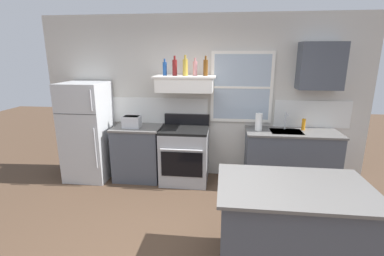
{
  "coord_description": "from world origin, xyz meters",
  "views": [
    {
      "loc": [
        0.38,
        -2.44,
        2.07
      ],
      "look_at": [
        -0.05,
        1.2,
        1.1
      ],
      "focal_mm": 26.05,
      "sensor_mm": 36.0,
      "label": 1
    }
  ],
  "objects_px": {
    "dish_soap_bottle": "(304,124)",
    "bottle_rose_pink": "(195,68)",
    "paper_towel_roll": "(259,122)",
    "stove_range": "(185,155)",
    "kitchen_island": "(290,229)",
    "bottle_champagne_gold_foil": "(185,67)",
    "refrigerator": "(87,131)",
    "toaster": "(132,122)",
    "bottle_red_label_wine": "(175,67)",
    "bottle_blue_liqueur": "(165,68)",
    "bottle_amber_wine": "(206,67)"
  },
  "relations": [
    {
      "from": "bottle_champagne_gold_foil",
      "to": "toaster",
      "type": "bearing_deg",
      "value": -173.31
    },
    {
      "from": "bottle_blue_liqueur",
      "to": "bottle_red_label_wine",
      "type": "bearing_deg",
      "value": -3.82
    },
    {
      "from": "bottle_blue_liqueur",
      "to": "bottle_rose_pink",
      "type": "xyz_separation_m",
      "value": [
        0.48,
        0.01,
        0.01
      ]
    },
    {
      "from": "toaster",
      "to": "kitchen_island",
      "type": "relative_size",
      "value": 0.21
    },
    {
      "from": "bottle_amber_wine",
      "to": "bottle_red_label_wine",
      "type": "bearing_deg",
      "value": -178.78
    },
    {
      "from": "toaster",
      "to": "bottle_red_label_wine",
      "type": "height_order",
      "value": "bottle_red_label_wine"
    },
    {
      "from": "bottle_champagne_gold_foil",
      "to": "paper_towel_roll",
      "type": "bearing_deg",
      "value": -1.75
    },
    {
      "from": "refrigerator",
      "to": "bottle_blue_liqueur",
      "type": "xyz_separation_m",
      "value": [
        1.32,
        0.14,
        1.04
      ]
    },
    {
      "from": "bottle_red_label_wine",
      "to": "bottle_rose_pink",
      "type": "distance_m",
      "value": 0.32
    },
    {
      "from": "stove_range",
      "to": "kitchen_island",
      "type": "relative_size",
      "value": 0.78
    },
    {
      "from": "kitchen_island",
      "to": "paper_towel_roll",
      "type": "bearing_deg",
      "value": 93.5
    },
    {
      "from": "stove_range",
      "to": "bottle_amber_wine",
      "type": "distance_m",
      "value": 1.45
    },
    {
      "from": "refrigerator",
      "to": "bottle_amber_wine",
      "type": "xyz_separation_m",
      "value": [
        1.97,
        0.14,
        1.06
      ]
    },
    {
      "from": "refrigerator",
      "to": "bottle_champagne_gold_foil",
      "type": "bearing_deg",
      "value": 3.31
    },
    {
      "from": "bottle_champagne_gold_foil",
      "to": "bottle_amber_wine",
      "type": "height_order",
      "value": "bottle_champagne_gold_foil"
    },
    {
      "from": "bottle_red_label_wine",
      "to": "kitchen_island",
      "type": "distance_m",
      "value": 2.84
    },
    {
      "from": "bottle_red_label_wine",
      "to": "bottle_amber_wine",
      "type": "xyz_separation_m",
      "value": [
        0.49,
        0.01,
        -0.0
      ]
    },
    {
      "from": "bottle_rose_pink",
      "to": "paper_towel_roll",
      "type": "xyz_separation_m",
      "value": [
        1.02,
        -0.09,
        -0.82
      ]
    },
    {
      "from": "dish_soap_bottle",
      "to": "bottle_rose_pink",
      "type": "bearing_deg",
      "value": -179.65
    },
    {
      "from": "kitchen_island",
      "to": "dish_soap_bottle",
      "type": "bearing_deg",
      "value": 73.75
    },
    {
      "from": "bottle_rose_pink",
      "to": "bottle_blue_liqueur",
      "type": "bearing_deg",
      "value": -178.74
    },
    {
      "from": "bottle_red_label_wine",
      "to": "bottle_rose_pink",
      "type": "relative_size",
      "value": 1.12
    },
    {
      "from": "bottle_champagne_gold_foil",
      "to": "bottle_amber_wine",
      "type": "distance_m",
      "value": 0.32
    },
    {
      "from": "toaster",
      "to": "bottle_amber_wine",
      "type": "relative_size",
      "value": 0.97
    },
    {
      "from": "stove_range",
      "to": "bottle_rose_pink",
      "type": "height_order",
      "value": "bottle_rose_pink"
    },
    {
      "from": "dish_soap_bottle",
      "to": "bottle_champagne_gold_foil",
      "type": "bearing_deg",
      "value": -178.03
    },
    {
      "from": "bottle_red_label_wine",
      "to": "paper_towel_roll",
      "type": "bearing_deg",
      "value": -2.91
    },
    {
      "from": "refrigerator",
      "to": "stove_range",
      "type": "height_order",
      "value": "refrigerator"
    },
    {
      "from": "bottle_rose_pink",
      "to": "stove_range",
      "type": "bearing_deg",
      "value": -140.94
    },
    {
      "from": "kitchen_island",
      "to": "bottle_champagne_gold_foil",
      "type": "bearing_deg",
      "value": 123.24
    },
    {
      "from": "toaster",
      "to": "bottle_blue_liqueur",
      "type": "bearing_deg",
      "value": 15.1
    },
    {
      "from": "bottle_blue_liqueur",
      "to": "bottle_champagne_gold_foil",
      "type": "height_order",
      "value": "bottle_champagne_gold_foil"
    },
    {
      "from": "toaster",
      "to": "kitchen_island",
      "type": "height_order",
      "value": "toaster"
    },
    {
      "from": "dish_soap_bottle",
      "to": "bottle_blue_liqueur",
      "type": "bearing_deg",
      "value": -179.45
    },
    {
      "from": "toaster",
      "to": "dish_soap_bottle",
      "type": "distance_m",
      "value": 2.75
    },
    {
      "from": "stove_range",
      "to": "bottle_rose_pink",
      "type": "relative_size",
      "value": 3.98
    },
    {
      "from": "toaster",
      "to": "dish_soap_bottle",
      "type": "xyz_separation_m",
      "value": [
        2.74,
        0.17,
        -0.01
      ]
    },
    {
      "from": "bottle_amber_wine",
      "to": "paper_towel_roll",
      "type": "xyz_separation_m",
      "value": [
        0.85,
        -0.08,
        -0.83
      ]
    },
    {
      "from": "refrigerator",
      "to": "stove_range",
      "type": "bearing_deg",
      "value": 0.8
    },
    {
      "from": "refrigerator",
      "to": "bottle_rose_pink",
      "type": "distance_m",
      "value": 2.09
    },
    {
      "from": "stove_range",
      "to": "bottle_blue_liqueur",
      "type": "xyz_separation_m",
      "value": [
        -0.32,
        0.12,
        1.39
      ]
    },
    {
      "from": "paper_towel_roll",
      "to": "stove_range",
      "type": "bearing_deg",
      "value": -178.18
    },
    {
      "from": "bottle_red_label_wine",
      "to": "dish_soap_bottle",
      "type": "distance_m",
      "value": 2.22
    },
    {
      "from": "toaster",
      "to": "kitchen_island",
      "type": "xyz_separation_m",
      "value": [
        2.16,
        -1.85,
        -0.55
      ]
    },
    {
      "from": "bottle_red_label_wine",
      "to": "kitchen_island",
      "type": "xyz_separation_m",
      "value": [
        1.45,
        -1.99,
        -1.42
      ]
    },
    {
      "from": "refrigerator",
      "to": "bottle_red_label_wine",
      "type": "height_order",
      "value": "bottle_red_label_wine"
    },
    {
      "from": "dish_soap_bottle",
      "to": "kitchen_island",
      "type": "xyz_separation_m",
      "value": [
        -0.59,
        -2.02,
        -0.54
      ]
    },
    {
      "from": "bottle_amber_wine",
      "to": "toaster",
      "type": "bearing_deg",
      "value": -173.02
    },
    {
      "from": "refrigerator",
      "to": "bottle_amber_wine",
      "type": "bearing_deg",
      "value": 4.02
    },
    {
      "from": "bottle_amber_wine",
      "to": "bottle_champagne_gold_foil",
      "type": "bearing_deg",
      "value": -172.22
    }
  ]
}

